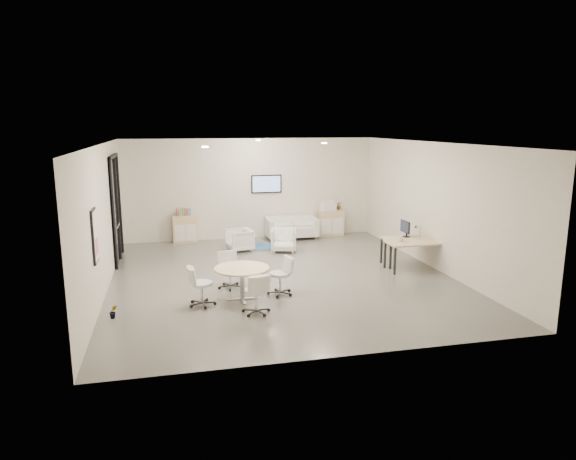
# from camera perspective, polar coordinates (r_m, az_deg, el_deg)

# --- Properties ---
(room_shell) EXTENTS (9.60, 10.60, 4.80)m
(room_shell) POSITION_cam_1_polar(r_m,az_deg,el_deg) (12.15, -0.80, 2.04)
(room_shell) COLOR #5E5B56
(room_shell) RESTS_ON ground
(glass_door) EXTENTS (0.09, 1.90, 2.85)m
(glass_door) POSITION_cam_1_polar(r_m,az_deg,el_deg) (14.44, -18.55, 2.58)
(glass_door) COLOR black
(glass_door) RESTS_ON room_shell
(artwork) EXTENTS (0.05, 0.54, 1.04)m
(artwork) POSITION_cam_1_polar(r_m,az_deg,el_deg) (10.41, -20.67, -0.65)
(artwork) COLOR black
(artwork) RESTS_ON room_shell
(wall_tv) EXTENTS (0.98, 0.06, 0.58)m
(wall_tv) POSITION_cam_1_polar(r_m,az_deg,el_deg) (16.56, -2.42, 5.14)
(wall_tv) COLOR black
(wall_tv) RESTS_ON room_shell
(ceiling_spots) EXTENTS (3.14, 4.14, 0.03)m
(ceiling_spots) POSITION_cam_1_polar(r_m,az_deg,el_deg) (12.76, -2.52, 9.63)
(ceiling_spots) COLOR #FFEAC6
(ceiling_spots) RESTS_ON room_shell
(sideboard_left) EXTENTS (0.76, 0.40, 0.86)m
(sideboard_left) POSITION_cam_1_polar(r_m,az_deg,el_deg) (16.30, -11.34, 0.11)
(sideboard_left) COLOR tan
(sideboard_left) RESTS_ON room_shell
(sideboard_right) EXTENTS (0.86, 0.42, 0.86)m
(sideboard_right) POSITION_cam_1_polar(r_m,az_deg,el_deg) (17.09, 4.73, 0.82)
(sideboard_right) COLOR tan
(sideboard_right) RESTS_ON room_shell
(books) EXTENTS (0.45, 0.14, 0.22)m
(books) POSITION_cam_1_polar(r_m,az_deg,el_deg) (16.21, -11.55, 1.98)
(books) COLOR red
(books) RESTS_ON sideboard_left
(printer) EXTENTS (0.50, 0.43, 0.33)m
(printer) POSITION_cam_1_polar(r_m,az_deg,el_deg) (16.96, 4.45, 2.75)
(printer) COLOR white
(printer) RESTS_ON sideboard_right
(loveseat) EXTENTS (1.64, 0.85, 0.61)m
(loveseat) POSITION_cam_1_polar(r_m,az_deg,el_deg) (16.57, 0.37, 0.18)
(loveseat) COLOR silver
(loveseat) RESTS_ON room_shell
(blue_rug) EXTENTS (1.68, 1.38, 0.01)m
(blue_rug) POSITION_cam_1_polar(r_m,az_deg,el_deg) (15.55, -3.29, -1.83)
(blue_rug) COLOR #2C5287
(blue_rug) RESTS_ON room_shell
(armchair_left) EXTENTS (0.77, 0.80, 0.70)m
(armchair_left) POSITION_cam_1_polar(r_m,az_deg,el_deg) (15.01, -5.41, -1.00)
(armchair_left) COLOR silver
(armchair_left) RESTS_ON room_shell
(armchair_right) EXTENTS (0.85, 0.82, 0.73)m
(armchair_right) POSITION_cam_1_polar(r_m,az_deg,el_deg) (14.89, -0.49, -1.01)
(armchair_right) COLOR silver
(armchair_right) RESTS_ON room_shell
(desk_rear) EXTENTS (1.43, 0.81, 0.71)m
(desk_rear) POSITION_cam_1_polar(r_m,az_deg,el_deg) (13.80, 13.27, -1.18)
(desk_rear) COLOR tan
(desk_rear) RESTS_ON room_shell
(desk_front) EXTENTS (1.40, 0.71, 0.73)m
(desk_front) POSITION_cam_1_polar(r_m,az_deg,el_deg) (13.33, 13.83, -1.59)
(desk_front) COLOR tan
(desk_front) RESTS_ON room_shell
(monitor) EXTENTS (0.20, 0.50, 0.44)m
(monitor) POSITION_cam_1_polar(r_m,az_deg,el_deg) (13.85, 12.91, 0.19)
(monitor) COLOR black
(monitor) RESTS_ON desk_rear
(round_table) EXTENTS (1.15, 1.15, 0.70)m
(round_table) POSITION_cam_1_polar(r_m,az_deg,el_deg) (10.79, -5.15, -4.61)
(round_table) COLOR tan
(round_table) RESTS_ON room_shell
(meeting_chairs) EXTENTS (2.37, 2.37, 0.82)m
(meeting_chairs) POSITION_cam_1_polar(r_m,az_deg,el_deg) (10.85, -5.13, -5.66)
(meeting_chairs) COLOR white
(meeting_chairs) RESTS_ON room_shell
(plant_cabinet) EXTENTS (0.32, 0.33, 0.21)m
(plant_cabinet) POSITION_cam_1_polar(r_m,az_deg,el_deg) (17.09, 5.66, 2.63)
(plant_cabinet) COLOR #3F7F3F
(plant_cabinet) RESTS_ON sideboard_right
(plant_floor) EXTENTS (0.21, 0.30, 0.12)m
(plant_floor) POSITION_cam_1_polar(r_m,az_deg,el_deg) (10.46, -18.82, -8.96)
(plant_floor) COLOR #3F7F3F
(plant_floor) RESTS_ON room_shell
(cup) EXTENTS (0.14, 0.12, 0.12)m
(cup) POSITION_cam_1_polar(r_m,az_deg,el_deg) (13.24, 12.44, -1.03)
(cup) COLOR white
(cup) RESTS_ON desk_front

